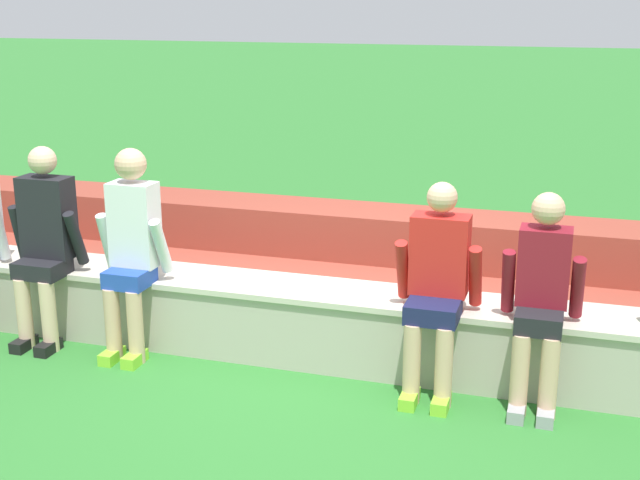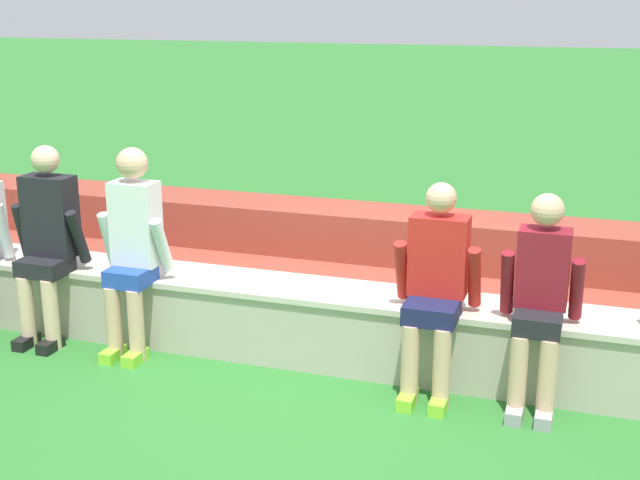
{
  "view_description": "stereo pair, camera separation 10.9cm",
  "coord_description": "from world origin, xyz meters",
  "px_view_note": "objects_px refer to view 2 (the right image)",
  "views": [
    {
      "loc": [
        1.55,
        -4.99,
        2.45
      ],
      "look_at": [
        -0.08,
        0.24,
        0.87
      ],
      "focal_mm": 47.57,
      "sensor_mm": 36.0,
      "label": 1
    },
    {
      "loc": [
        1.65,
        -4.95,
        2.45
      ],
      "look_at": [
        -0.08,
        0.24,
        0.87
      ],
      "focal_mm": 47.57,
      "sensor_mm": 36.0,
      "label": 2
    }
  ],
  "objects_px": {
    "person_far_right": "(540,298)",
    "person_right_of_center": "(435,285)",
    "person_left_of_center": "(47,238)",
    "person_center": "(132,245)"
  },
  "relations": [
    {
      "from": "person_right_of_center",
      "to": "person_far_right",
      "type": "bearing_deg",
      "value": -0.08
    },
    {
      "from": "person_left_of_center",
      "to": "person_far_right",
      "type": "height_order",
      "value": "person_left_of_center"
    },
    {
      "from": "person_left_of_center",
      "to": "person_far_right",
      "type": "xyz_separation_m",
      "value": [
        3.46,
        0.02,
        -0.06
      ]
    },
    {
      "from": "person_left_of_center",
      "to": "person_center",
      "type": "relative_size",
      "value": 0.98
    },
    {
      "from": "person_center",
      "to": "person_right_of_center",
      "type": "distance_m",
      "value": 2.12
    },
    {
      "from": "person_far_right",
      "to": "person_right_of_center",
      "type": "bearing_deg",
      "value": 179.92
    },
    {
      "from": "person_center",
      "to": "person_far_right",
      "type": "height_order",
      "value": "person_center"
    },
    {
      "from": "person_far_right",
      "to": "person_center",
      "type": "bearing_deg",
      "value": -179.58
    },
    {
      "from": "person_left_of_center",
      "to": "person_right_of_center",
      "type": "relative_size",
      "value": 1.06
    },
    {
      "from": "person_left_of_center",
      "to": "person_center",
      "type": "distance_m",
      "value": 0.7
    }
  ]
}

